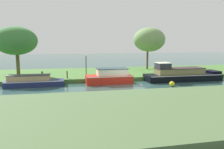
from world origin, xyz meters
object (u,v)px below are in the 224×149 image
willow_tree_centre (149,40)px  lamp_post (86,62)px  mooring_post_far (67,75)px  channel_buoy (172,84)px  navy_cruiser (33,81)px  willow_tree_left (16,41)px  mooring_post_near (42,75)px  black_narrowboat (181,75)px  red_barge (110,77)px

willow_tree_centre → lamp_post: size_ratio=2.32×
willow_tree_centre → mooring_post_far: size_ratio=7.27×
lamp_post → channel_buoy: bearing=-37.6°
lamp_post → channel_buoy: size_ratio=5.01×
navy_cruiser → lamp_post: (5.38, 2.93, 1.51)m
willow_tree_centre → mooring_post_far: bearing=-153.6°
willow_tree_left → willow_tree_centre: size_ratio=0.97×
navy_cruiser → mooring_post_near: (0.73, 1.57, 0.32)m
navy_cruiser → mooring_post_near: mooring_post_near is taller
black_narrowboat → mooring_post_near: bearing=173.9°
red_barge → willow_tree_centre: bearing=45.7°
lamp_post → mooring_post_far: size_ratio=3.13×
channel_buoy → mooring_post_near: bearing=159.9°
willow_tree_left → willow_tree_centre: 16.91m
willow_tree_left → navy_cruiser: bearing=-66.8°
mooring_post_near → mooring_post_far: bearing=0.0°
willow_tree_centre → lamp_post: 10.32m
channel_buoy → navy_cruiser: bearing=167.4°
lamp_post → mooring_post_far: 2.79m
mooring_post_far → channel_buoy: mooring_post_far is taller
mooring_post_near → channel_buoy: mooring_post_near is taller
black_narrowboat → willow_tree_centre: 8.18m
black_narrowboat → navy_cruiser: size_ratio=1.52×
black_narrowboat → willow_tree_left: bearing=162.9°
willow_tree_centre → channel_buoy: bearing=-98.6°
willow_tree_centre → mooring_post_far: 13.06m
mooring_post_far → channel_buoy: 10.70m
red_barge → willow_tree_left: size_ratio=0.84×
mooring_post_near → mooring_post_far: size_ratio=1.02×
black_narrowboat → channel_buoy: size_ratio=17.03×
willow_tree_centre → mooring_post_near: (-13.73, -5.57, -3.69)m
red_barge → willow_tree_centre: (6.98, 7.15, 3.83)m
black_narrowboat → navy_cruiser: (-15.51, 0.00, -0.18)m
black_narrowboat → mooring_post_near: (-14.78, 1.57, 0.15)m
black_narrowboat → willow_tree_centre: willow_tree_centre is taller
mooring_post_near → mooring_post_far: 2.51m
red_barge → lamp_post: bearing=125.6°
black_narrowboat → navy_cruiser: 15.51m
navy_cruiser → willow_tree_centre: bearing=26.3°
lamp_post → red_barge: bearing=-54.4°
willow_tree_centre → channel_buoy: willow_tree_centre is taller
mooring_post_near → channel_buoy: (12.21, -4.48, -0.56)m
willow_tree_left → lamp_post: 8.48m
navy_cruiser → willow_tree_centre: 16.62m
willow_tree_centre → lamp_post: bearing=-155.1°
navy_cruiser → willow_tree_left: willow_tree_left is taller
willow_tree_left → lamp_post: bearing=-18.4°
lamp_post → mooring_post_near: (-4.65, -1.35, -1.18)m
navy_cruiser → willow_tree_left: 7.10m
red_barge → willow_tree_left: 11.85m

